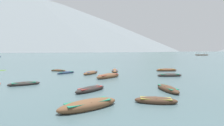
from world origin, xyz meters
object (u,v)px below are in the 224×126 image
(rowboat_7, at_px, (66,73))
(rowboat_13, at_px, (115,70))
(rowboat_1, at_px, (88,105))
(rowboat_6, at_px, (170,75))
(rowboat_9, at_px, (90,89))
(rowboat_8, at_px, (58,70))
(ferry_0, at_px, (202,55))
(rowboat_10, at_px, (91,73))
(rowboat_2, at_px, (108,76))
(rowboat_3, at_px, (156,101))
(rowboat_4, at_px, (24,84))
(rowboat_0, at_px, (167,70))
(rowboat_5, at_px, (168,89))

(rowboat_7, height_order, rowboat_13, rowboat_13)
(rowboat_1, xyz_separation_m, rowboat_6, (10.71, 13.75, -0.06))
(rowboat_7, bearing_deg, rowboat_9, -67.68)
(rowboat_8, relative_size, rowboat_9, 1.01)
(rowboat_1, bearing_deg, ferry_0, 57.39)
(rowboat_8, relative_size, rowboat_10, 0.83)
(rowboat_7, height_order, rowboat_8, rowboat_7)
(rowboat_8, relative_size, ferry_0, 0.31)
(rowboat_2, height_order, rowboat_10, rowboat_2)
(rowboat_2, height_order, ferry_0, ferry_0)
(rowboat_3, bearing_deg, rowboat_1, -168.21)
(ferry_0, bearing_deg, rowboat_4, -126.76)
(rowboat_6, relative_size, rowboat_8, 1.20)
(rowboat_10, bearing_deg, rowboat_7, 168.00)
(rowboat_0, height_order, rowboat_4, rowboat_0)
(rowboat_9, xyz_separation_m, rowboat_13, (3.13, 15.22, -0.00))
(rowboat_4, bearing_deg, rowboat_5, -12.47)
(rowboat_2, bearing_deg, rowboat_6, 6.29)
(rowboat_8, xyz_separation_m, rowboat_13, (10.56, -0.84, 0.04))
(rowboat_0, xyz_separation_m, rowboat_6, (-1.93, -6.56, -0.02))
(rowboat_4, bearing_deg, rowboat_1, -45.08)
(rowboat_3, height_order, rowboat_10, rowboat_10)
(rowboat_2, relative_size, rowboat_6, 1.05)
(rowboat_5, xyz_separation_m, rowboat_9, (-7.35, 0.12, -0.01))
(rowboat_9, distance_m, rowboat_13, 15.54)
(rowboat_1, distance_m, rowboat_10, 16.71)
(rowboat_6, height_order, rowboat_9, rowboat_9)
(rowboat_1, bearing_deg, rowboat_0, 58.09)
(rowboat_8, bearing_deg, ferry_0, 50.19)
(rowboat_6, xyz_separation_m, rowboat_10, (-12.01, 2.91, 0.03))
(rowboat_8, xyz_separation_m, ferry_0, (90.54, 108.63, 0.31))
(rowboat_6, bearing_deg, rowboat_4, -162.81)
(rowboat_10, bearing_deg, rowboat_3, -68.69)
(rowboat_3, height_order, rowboat_8, rowboat_3)
(rowboat_13, xyz_separation_m, ferry_0, (79.99, 109.46, 0.26))
(rowboat_3, relative_size, rowboat_9, 1.02)
(rowboat_0, height_order, rowboat_9, rowboat_0)
(rowboat_1, distance_m, rowboat_13, 20.20)
(rowboat_5, relative_size, rowboat_6, 0.95)
(rowboat_7, bearing_deg, rowboat_6, -13.20)
(rowboat_4, xyz_separation_m, rowboat_5, (14.99, -3.32, 0.05))
(rowboat_7, bearing_deg, rowboat_0, 8.59)
(rowboat_6, height_order, ferry_0, ferry_0)
(rowboat_0, relative_size, rowboat_9, 1.31)
(rowboat_2, height_order, rowboat_9, rowboat_2)
(rowboat_5, xyz_separation_m, rowboat_10, (-8.35, 12.00, 0.00))
(rowboat_0, bearing_deg, rowboat_3, -112.10)
(rowboat_2, relative_size, rowboat_10, 1.04)
(rowboat_4, distance_m, rowboat_10, 10.94)
(rowboat_8, height_order, ferry_0, ferry_0)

